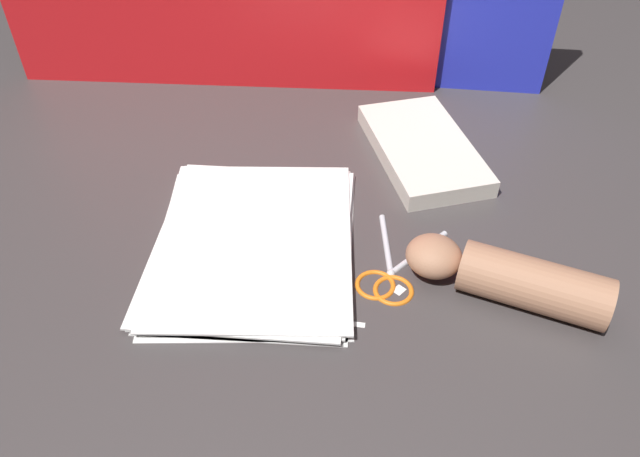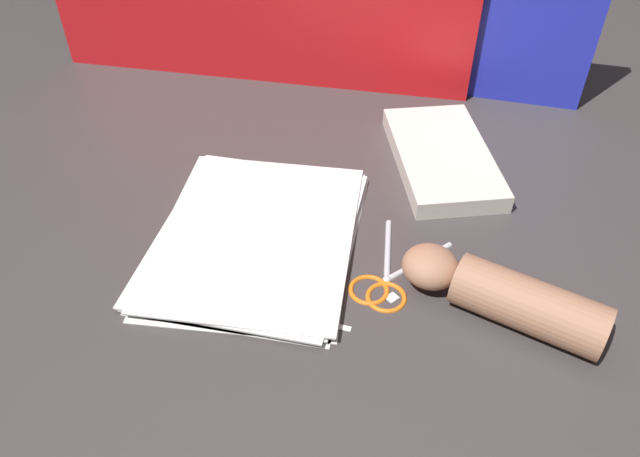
# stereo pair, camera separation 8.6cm
# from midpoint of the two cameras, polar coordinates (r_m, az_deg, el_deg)

# --- Properties ---
(ground_plane) EXTENTS (6.00, 6.00, 0.00)m
(ground_plane) POSITION_cam_midpoint_polar(r_m,az_deg,el_deg) (0.93, -1.07, -1.08)
(ground_plane) COLOR #3D3838
(paper_stack) EXTENTS (0.31, 0.38, 0.02)m
(paper_stack) POSITION_cam_midpoint_polar(r_m,az_deg,el_deg) (0.93, -8.84, -1.39)
(paper_stack) COLOR white
(paper_stack) RESTS_ON ground_plane
(book_closed) EXTENTS (0.22, 0.31, 0.03)m
(book_closed) POSITION_cam_midpoint_polar(r_m,az_deg,el_deg) (1.10, 7.01, 7.19)
(book_closed) COLOR silver
(book_closed) RESTS_ON ground_plane
(scissors) EXTENTS (0.16, 0.19, 0.01)m
(scissors) POSITION_cam_midpoint_polar(r_m,az_deg,el_deg) (0.88, 3.54, -4.20)
(scissors) COLOR silver
(scissors) RESTS_ON ground_plane
(hand_forearm) EXTENTS (0.28, 0.17, 0.07)m
(hand_forearm) POSITION_cam_midpoint_polar(r_m,az_deg,el_deg) (0.86, 14.00, -4.46)
(hand_forearm) COLOR #A87556
(hand_forearm) RESTS_ON ground_plane
(paper_scrap_near) EXTENTS (0.03, 0.01, 0.00)m
(paper_scrap_near) POSITION_cam_midpoint_polar(r_m,az_deg,el_deg) (0.82, 0.08, -8.88)
(paper_scrap_near) COLOR white
(paper_scrap_near) RESTS_ON ground_plane
(paper_scrap_mid) EXTENTS (0.03, 0.03, 0.00)m
(paper_scrap_mid) POSITION_cam_midpoint_polar(r_m,az_deg,el_deg) (0.86, -2.66, -6.03)
(paper_scrap_mid) COLOR white
(paper_scrap_mid) RESTS_ON ground_plane
(paper_scrap_far) EXTENTS (0.02, 0.02, 0.00)m
(paper_scrap_far) POSITION_cam_midpoint_polar(r_m,az_deg,el_deg) (0.86, 4.29, -5.75)
(paper_scrap_far) COLOR white
(paper_scrap_far) RESTS_ON ground_plane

